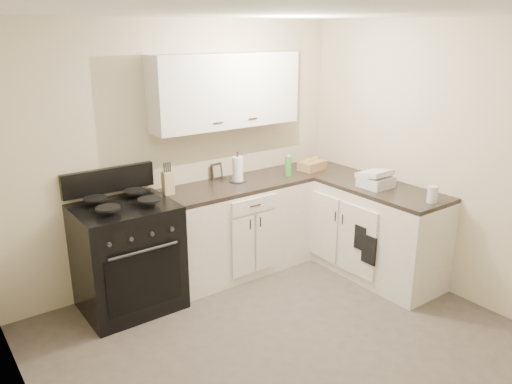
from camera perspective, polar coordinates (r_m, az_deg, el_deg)
floor at (r=4.07m, az=5.14°, el=-18.01°), size 3.60×3.60×0.00m
ceiling at (r=3.30m, az=6.40°, el=19.84°), size 3.60×3.60×0.00m
wall_back at (r=4.92m, az=-8.40°, el=4.39°), size 3.60×0.00×3.60m
wall_right at (r=4.84m, az=21.86°, el=3.05°), size 0.00×3.60×3.60m
wall_left at (r=2.72m, az=-24.21°, el=-8.34°), size 0.00×3.60×3.60m
base_cabinets_back at (r=5.13m, az=-2.21°, el=-4.27°), size 1.55×0.60×0.90m
base_cabinets_right at (r=5.33m, az=11.43°, el=-3.74°), size 0.60×1.90×0.90m
countertop_back at (r=4.97m, az=-2.27°, el=0.75°), size 1.55×0.60×0.04m
countertop_right at (r=5.18m, az=11.75°, el=1.10°), size 0.60×1.90×0.04m
upper_cabinets at (r=4.90m, az=-3.41°, el=11.51°), size 1.55×0.30×0.70m
stove at (r=4.60m, az=-14.49°, el=-7.42°), size 0.83×0.71×1.01m
knife_block at (r=4.68m, az=-10.02°, el=1.01°), size 0.10×0.09×0.21m
paper_towel at (r=4.99m, az=-2.11°, el=2.61°), size 0.12×0.12×0.25m
soap_bottle at (r=5.22m, az=3.68°, el=2.97°), size 0.08×0.08×0.20m
picture_frame at (r=5.12m, az=-4.52°, el=2.40°), size 0.13×0.05×0.16m
wicker_basket at (r=5.48m, az=6.43°, el=3.03°), size 0.31×0.23×0.10m
countertop_grill at (r=4.98m, az=13.54°, el=1.16°), size 0.29×0.27×0.10m
glass_jar at (r=4.65m, az=19.51°, el=-0.27°), size 0.11×0.11×0.15m
oven_mitt_near at (r=4.84m, az=12.77°, el=-6.45°), size 0.02×0.16×0.28m
oven_mitt_far at (r=4.88m, az=11.83°, el=-5.16°), size 0.02×0.14×0.24m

